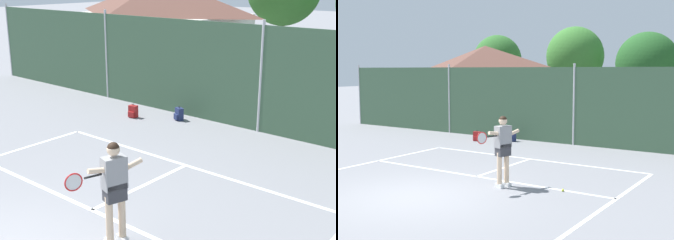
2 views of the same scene
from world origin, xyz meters
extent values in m
cube|color=white|center=(0.00, 5.50, 0.00)|extent=(8.20, 0.10, 0.01)
cube|color=white|center=(0.00, 2.48, 0.00)|extent=(8.20, 0.10, 0.01)
cube|color=white|center=(0.00, 3.96, 0.00)|extent=(0.10, 2.97, 0.01)
cube|color=#38563D|center=(0.00, 9.00, 1.56)|extent=(26.00, 0.05, 3.13)
cylinder|color=#B2B2B7|center=(-13.00, 9.00, 1.64)|extent=(0.09, 0.09, 3.28)
cylinder|color=#B2B2B7|center=(-6.50, 9.00, 1.64)|extent=(0.09, 0.09, 3.28)
cylinder|color=#B2B2B7|center=(0.00, 9.00, 1.64)|extent=(0.09, 0.09, 3.28)
cube|color=silver|center=(-7.39, 13.19, 1.43)|extent=(6.77, 4.61, 2.87)
cylinder|color=brown|center=(-11.00, 19.72, 1.07)|extent=(0.36, 0.36, 2.15)
cylinder|color=brown|center=(-4.88, 19.72, 1.14)|extent=(0.36, 0.36, 2.27)
cube|color=silver|center=(1.28, 2.06, 0.05)|extent=(0.28, 0.19, 0.10)
cylinder|color=beige|center=(1.28, 2.06, 0.51)|extent=(0.13, 0.13, 0.82)
cylinder|color=beige|center=(1.21, 1.83, 0.51)|extent=(0.13, 0.13, 0.82)
cube|color=#38383D|center=(1.25, 1.94, 0.98)|extent=(0.34, 0.41, 0.32)
cube|color=gray|center=(1.25, 1.94, 1.32)|extent=(0.35, 0.45, 0.56)
sphere|color=beige|center=(1.25, 1.94, 1.73)|extent=(0.22, 0.22, 0.22)
sphere|color=black|center=(1.25, 1.94, 1.75)|extent=(0.21, 0.21, 0.21)
cylinder|color=beige|center=(1.21, 1.75, 1.42)|extent=(0.25, 0.56, 0.17)
cylinder|color=beige|center=(1.33, 2.21, 1.37)|extent=(0.23, 0.51, 0.22)
cylinder|color=black|center=(1.18, 1.55, 1.37)|extent=(0.12, 0.30, 0.04)
torus|color=red|center=(1.12, 1.20, 1.37)|extent=(0.11, 0.30, 0.30)
cylinder|color=silver|center=(1.12, 1.20, 1.37)|extent=(0.08, 0.25, 0.26)
cube|color=maroon|center=(-3.87, 7.66, 0.20)|extent=(0.30, 0.21, 0.40)
cube|color=maroon|center=(-3.86, 7.54, 0.12)|extent=(0.23, 0.09, 0.18)
torus|color=black|center=(-3.87, 7.66, 0.42)|extent=(0.09, 0.03, 0.09)
cube|color=navy|center=(-2.53, 8.39, 0.20)|extent=(0.33, 0.28, 0.40)
cube|color=navy|center=(-2.58, 8.28, 0.12)|extent=(0.23, 0.15, 0.18)
torus|color=black|center=(-2.53, 8.39, 0.42)|extent=(0.08, 0.05, 0.09)
camera|label=1|loc=(6.60, -3.04, 4.44)|focal=50.75mm
camera|label=2|loc=(7.57, -7.62, 3.04)|focal=48.30mm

